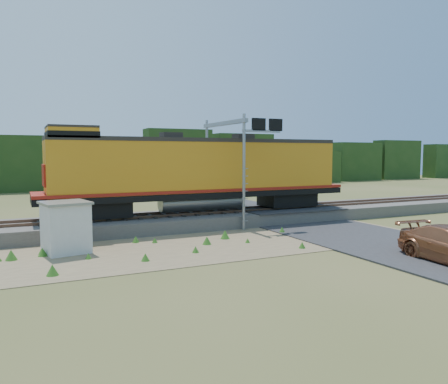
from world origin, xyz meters
TOP-DOWN VIEW (x-y plane):
  - ground at (0.00, 0.00)m, footprint 140.00×140.00m
  - ballast at (0.00, 6.00)m, footprint 70.00×5.00m
  - rails at (0.00, 6.00)m, footprint 70.00×1.54m
  - dirt_shoulder at (-2.00, 0.50)m, footprint 26.00×8.00m
  - road at (7.00, 0.74)m, footprint 7.00×66.00m
  - tree_line_north at (0.00, 38.00)m, footprint 130.00×3.00m
  - weed_clumps at (-3.50, 0.10)m, footprint 15.00×6.20m
  - locomotive at (0.36, 6.00)m, footprint 20.11×3.07m
  - shed at (-8.06, 1.44)m, footprint 2.38×2.38m
  - signal_gantry at (2.59, 5.34)m, footprint 2.77×6.20m

SIDE VIEW (x-z plane):
  - ground at x=0.00m, z-range 0.00..0.00m
  - weed_clumps at x=-3.50m, z-range -0.28..0.28m
  - dirt_shoulder at x=-2.00m, z-range 0.00..0.03m
  - road at x=7.00m, z-range -0.34..0.52m
  - ballast at x=0.00m, z-range 0.00..0.80m
  - rails at x=0.00m, z-range 0.80..0.96m
  - shed at x=-8.06m, z-range 0.02..2.43m
  - tree_line_north at x=0.00m, z-range -0.18..6.32m
  - locomotive at x=0.36m, z-range 0.93..6.11m
  - signal_gantry at x=2.59m, z-range 1.75..8.73m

